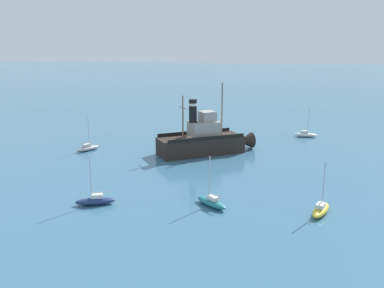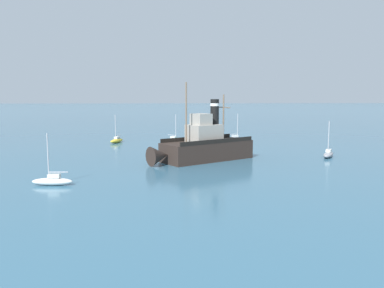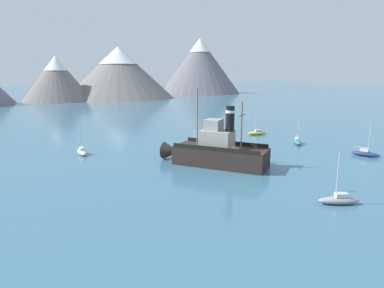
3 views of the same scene
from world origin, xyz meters
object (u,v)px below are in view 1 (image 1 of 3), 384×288
object	(u,v)px
sailboat_teal	(212,202)
sailboat_grey	(88,148)
old_tugboat	(205,141)
sailboat_yellow	(321,209)
sailboat_navy	(95,201)
sailboat_white	(306,134)

from	to	relation	value
sailboat_teal	sailboat_grey	xyz separation A→B (m)	(-17.49, -20.79, 0.00)
sailboat_grey	old_tugboat	bearing A→B (deg)	96.55
sailboat_yellow	sailboat_navy	world-z (taller)	same
old_tugboat	sailboat_grey	bearing A→B (deg)	-83.45
sailboat_white	sailboat_yellow	world-z (taller)	same
sailboat_teal	sailboat_grey	size ratio (longest dim) A/B	1.00
sailboat_white	sailboat_yellow	bearing A→B (deg)	-2.02
sailboat_teal	sailboat_yellow	xyz separation A→B (m)	(-0.10, 10.06, 0.00)
sailboat_teal	old_tugboat	bearing A→B (deg)	-168.90
old_tugboat	sailboat_navy	size ratio (longest dim) A/B	2.82
sailboat_yellow	sailboat_navy	size ratio (longest dim) A/B	1.00
old_tugboat	sailboat_navy	xyz separation A→B (m)	(21.18, -7.26, -1.40)
sailboat_teal	sailboat_white	xyz separation A→B (m)	(-33.06, 11.23, 0.00)
sailboat_grey	sailboat_white	size ratio (longest dim) A/B	1.00
sailboat_navy	sailboat_grey	bearing A→B (deg)	-153.21
old_tugboat	sailboat_teal	xyz separation A→B (m)	(19.44, 3.81, -1.40)
sailboat_grey	sailboat_yellow	xyz separation A→B (m)	(17.39, 30.85, 0.00)
sailboat_teal	sailboat_navy	xyz separation A→B (m)	(1.73, -11.08, 0.00)
sailboat_grey	sailboat_yellow	distance (m)	35.41
sailboat_grey	sailboat_navy	bearing A→B (deg)	26.79
sailboat_teal	sailboat_yellow	distance (m)	10.07
sailboat_white	sailboat_navy	world-z (taller)	same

